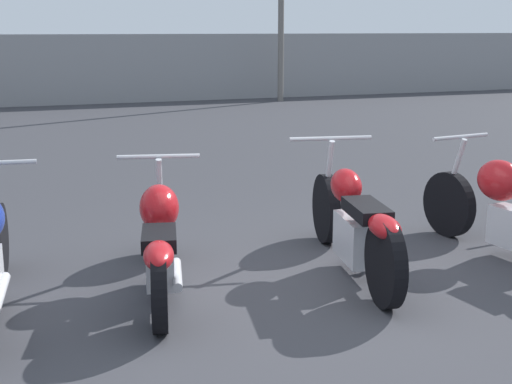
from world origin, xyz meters
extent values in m
plane|color=#38383D|center=(0.00, 0.00, 0.00)|extent=(60.00, 60.00, 0.00)
cube|color=gray|center=(0.00, 14.51, 0.90)|extent=(40.00, 0.04, 1.79)
cylinder|color=silver|center=(-2.00, 0.32, 0.20)|extent=(0.15, 0.65, 0.07)
cylinder|color=black|center=(-0.67, 1.28, 0.28)|extent=(0.23, 0.57, 0.56)
cylinder|color=black|center=(-1.02, -0.22, 0.28)|extent=(0.23, 0.57, 0.56)
cube|color=silver|center=(-0.87, 0.45, 0.25)|extent=(0.32, 0.59, 0.31)
ellipsoid|color=#AD1419|center=(-0.81, 0.71, 0.60)|extent=(0.40, 0.51, 0.36)
cube|color=black|center=(-0.93, 0.20, 0.51)|extent=(0.34, 0.50, 0.10)
ellipsoid|color=#AD1419|center=(-1.01, -0.18, 0.51)|extent=(0.30, 0.47, 0.16)
cylinder|color=silver|center=(-0.70, 1.18, 0.91)|extent=(0.67, 0.19, 0.04)
cylinder|color=silver|center=(-0.68, 1.23, 0.60)|extent=(0.10, 0.25, 0.62)
cylinder|color=silver|center=(-0.78, 0.27, 0.20)|extent=(0.20, 0.57, 0.07)
cylinder|color=black|center=(0.87, 1.21, 0.32)|extent=(0.22, 0.65, 0.64)
cylinder|color=black|center=(0.57, -0.36, 0.32)|extent=(0.22, 0.65, 0.64)
cube|color=silver|center=(0.70, 0.35, 0.29)|extent=(0.30, 0.60, 0.35)
ellipsoid|color=#AD1419|center=(0.76, 0.62, 0.67)|extent=(0.32, 0.47, 0.28)
cube|color=black|center=(0.65, 0.08, 0.60)|extent=(0.34, 0.60, 0.10)
ellipsoid|color=#AD1419|center=(0.58, -0.31, 0.58)|extent=(0.28, 0.47, 0.16)
cylinder|color=silver|center=(0.85, 1.12, 0.99)|extent=(0.74, 0.17, 0.04)
cylinder|color=silver|center=(0.86, 1.16, 0.66)|extent=(0.10, 0.26, 0.65)
cylinder|color=silver|center=(0.79, 0.17, 0.22)|extent=(0.20, 0.69, 0.07)
cylinder|color=black|center=(2.06, 0.99, 0.31)|extent=(0.18, 0.63, 0.62)
ellipsoid|color=red|center=(2.13, 0.39, 0.66)|extent=(0.36, 0.47, 0.36)
cylinder|color=silver|center=(2.07, 0.90, 0.97)|extent=(0.64, 0.11, 0.04)
cylinder|color=silver|center=(2.06, 0.95, 0.64)|extent=(0.08, 0.26, 0.64)
camera|label=1|loc=(-1.95, -4.54, 1.95)|focal=50.00mm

